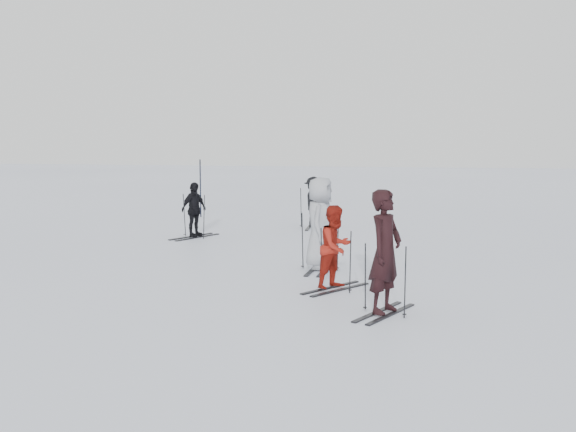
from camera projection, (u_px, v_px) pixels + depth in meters
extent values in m
plane|color=silver|center=(278.00, 264.00, 14.69)|extent=(120.00, 120.00, 0.00)
imported|color=black|center=(385.00, 253.00, 10.33)|extent=(0.73, 0.86, 2.00)
imported|color=maroon|center=(336.00, 248.00, 12.09)|extent=(0.92, 0.97, 1.58)
imported|color=#9A9EA3|center=(320.00, 224.00, 13.98)|extent=(0.65, 0.98, 2.00)
imported|color=black|center=(194.00, 210.00, 18.76)|extent=(0.73, 1.01, 1.59)
imported|color=black|center=(314.00, 203.00, 20.95)|extent=(0.71, 1.11, 1.64)
cylinder|color=black|center=(200.00, 188.00, 23.87)|extent=(0.05, 0.05, 2.15)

